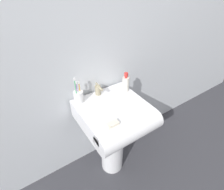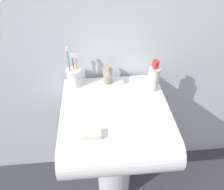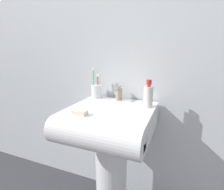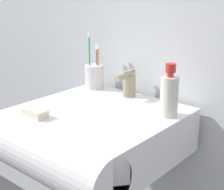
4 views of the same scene
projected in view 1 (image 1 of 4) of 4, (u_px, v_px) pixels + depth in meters
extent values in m
plane|color=#38383D|center=(112.00, 164.00, 1.80)|extent=(6.00, 6.00, 0.00)
cube|color=silver|center=(91.00, 42.00, 1.27)|extent=(5.00, 0.05, 2.40)
cylinder|color=white|center=(112.00, 144.00, 1.61)|extent=(0.21, 0.21, 0.64)
cube|color=white|center=(112.00, 113.00, 1.38)|extent=(0.50, 0.46, 0.15)
cylinder|color=white|center=(130.00, 131.00, 1.22)|extent=(0.50, 0.15, 0.15)
cylinder|color=tan|center=(98.00, 90.00, 1.42)|extent=(0.05, 0.05, 0.08)
cylinder|color=tan|center=(100.00, 88.00, 1.37)|extent=(0.02, 0.07, 0.02)
cube|color=tan|center=(98.00, 85.00, 1.39)|extent=(0.01, 0.06, 0.01)
cylinder|color=white|center=(79.00, 97.00, 1.34)|extent=(0.08, 0.08, 0.09)
cylinder|color=#3FB266|center=(76.00, 91.00, 1.29)|extent=(0.01, 0.01, 0.19)
cube|color=white|center=(74.00, 79.00, 1.23)|extent=(0.01, 0.01, 0.02)
cylinder|color=orange|center=(80.00, 91.00, 1.33)|extent=(0.01, 0.01, 0.14)
cube|color=white|center=(79.00, 82.00, 1.28)|extent=(0.01, 0.01, 0.02)
cylinder|color=purple|center=(77.00, 92.00, 1.33)|extent=(0.01, 0.01, 0.14)
cube|color=white|center=(76.00, 83.00, 1.28)|extent=(0.01, 0.01, 0.02)
cylinder|color=silver|center=(126.00, 84.00, 1.45)|extent=(0.06, 0.06, 0.13)
cylinder|color=red|center=(126.00, 77.00, 1.41)|extent=(0.02, 0.02, 0.01)
cylinder|color=red|center=(126.00, 74.00, 1.40)|extent=(0.03, 0.03, 0.03)
cube|color=silver|center=(113.00, 124.00, 1.16)|extent=(0.08, 0.04, 0.02)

